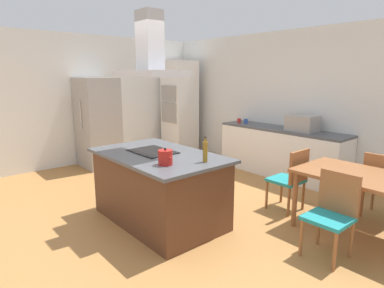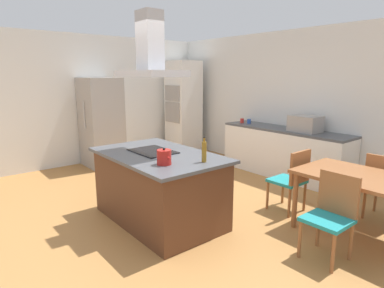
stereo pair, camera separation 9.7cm
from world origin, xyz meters
name	(u,v)px [view 1 (the left image)]	position (x,y,z in m)	size (l,w,h in m)	color
ground	(236,193)	(0.00, 1.50, 0.00)	(16.00, 16.00, 0.00)	#AD753D
wall_back	(301,103)	(0.00, 3.25, 1.35)	(7.20, 0.10, 2.70)	white
wall_left	(106,99)	(-3.45, 1.00, 1.35)	(0.10, 8.80, 2.70)	white
kitchen_island	(159,187)	(0.00, 0.00, 0.45)	(1.79, 1.11, 0.90)	#59331E
cooktop	(153,151)	(-0.13, 0.00, 0.91)	(0.60, 0.44, 0.01)	black
tea_kettle	(165,157)	(0.47, -0.23, 0.98)	(0.21, 0.16, 0.19)	#B21E19
olive_oil_bottle	(205,151)	(0.68, 0.18, 1.03)	(0.06, 0.06, 0.30)	olive
back_counter	(281,152)	(-0.13, 2.88, 0.45)	(2.48, 0.62, 0.90)	white
countertop_microwave	(302,123)	(0.28, 2.88, 1.04)	(0.50, 0.38, 0.28)	#9E9993
coffee_mug_red	(239,121)	(-1.14, 2.82, 0.95)	(0.08, 0.08, 0.09)	red
coffee_mug_blue	(246,121)	(-0.99, 2.87, 0.95)	(0.08, 0.08, 0.09)	#2D56B2
wall_oven_stack	(180,107)	(-2.90, 2.65, 1.10)	(0.70, 0.66, 2.20)	white
refrigerator	(98,123)	(-2.98, 0.56, 0.91)	(0.80, 0.73, 1.82)	#9E9993
dining_table	(362,181)	(1.86, 1.56, 0.67)	(1.40, 0.90, 0.75)	#995B33
chair_facing_island	(333,209)	(1.86, 0.89, 0.51)	(0.42, 0.42, 0.89)	teal
chair_facing_back_wall	(382,182)	(1.86, 2.22, 0.51)	(0.42, 0.42, 0.89)	teal
chair_at_left_end	(292,176)	(0.95, 1.56, 0.51)	(0.42, 0.42, 0.89)	teal
range_hood	(150,56)	(-0.13, 0.00, 2.10)	(0.90, 0.55, 0.78)	#ADADB2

